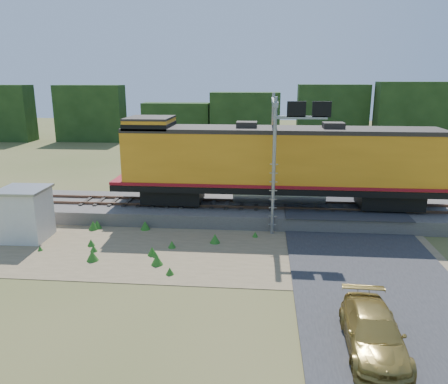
# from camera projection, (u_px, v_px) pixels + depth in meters

# --- Properties ---
(ground) EXTENTS (140.00, 140.00, 0.00)m
(ground) POSITION_uv_depth(u_px,v_px,m) (217.00, 254.00, 21.51)
(ground) COLOR #475123
(ground) RESTS_ON ground
(ballast) EXTENTS (70.00, 5.00, 0.80)m
(ballast) POSITION_uv_depth(u_px,v_px,m) (227.00, 211.00, 27.18)
(ballast) COLOR slate
(ballast) RESTS_ON ground
(rails) EXTENTS (70.00, 1.54, 0.16)m
(rails) POSITION_uv_depth(u_px,v_px,m) (227.00, 203.00, 27.06)
(rails) COLOR brown
(rails) RESTS_ON ballast
(dirt_shoulder) EXTENTS (26.00, 8.00, 0.03)m
(dirt_shoulder) POSITION_uv_depth(u_px,v_px,m) (179.00, 249.00, 22.16)
(dirt_shoulder) COLOR #8C7754
(dirt_shoulder) RESTS_ON ground
(road) EXTENTS (7.00, 66.00, 0.86)m
(road) POSITION_uv_depth(u_px,v_px,m) (359.00, 252.00, 21.59)
(road) COLOR #38383A
(road) RESTS_ON ground
(tree_line_north) EXTENTS (130.00, 3.00, 6.50)m
(tree_line_north) POSITION_uv_depth(u_px,v_px,m) (248.00, 119.00, 57.31)
(tree_line_north) COLOR black
(tree_line_north) RESTS_ON ground
(weed_clumps) EXTENTS (15.00, 6.20, 0.56)m
(weed_clumps) POSITION_uv_depth(u_px,v_px,m) (148.00, 251.00, 21.91)
(weed_clumps) COLOR #2B6A1E
(weed_clumps) RESTS_ON ground
(locomotive) EXTENTS (20.13, 3.07, 5.19)m
(locomotive) POSITION_uv_depth(u_px,v_px,m) (275.00, 162.00, 26.13)
(locomotive) COLOR black
(locomotive) RESTS_ON rails
(shed) EXTENTS (2.45, 2.45, 2.82)m
(shed) POSITION_uv_depth(u_px,v_px,m) (26.00, 214.00, 23.22)
(shed) COLOR silver
(shed) RESTS_ON ground
(signal_gantry) EXTENTS (2.98, 6.20, 7.51)m
(signal_gantry) POSITION_uv_depth(u_px,v_px,m) (281.00, 129.00, 24.93)
(signal_gantry) COLOR gray
(signal_gantry) RESTS_ON ground
(car) EXTENTS (1.93, 4.40, 1.26)m
(car) POSITION_uv_depth(u_px,v_px,m) (373.00, 332.00, 13.84)
(car) COLOR #A0853B
(car) RESTS_ON ground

